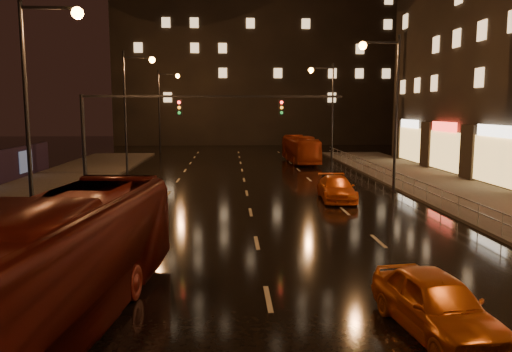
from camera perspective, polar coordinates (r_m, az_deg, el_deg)
The scene contains 9 objects.
ground at distance 30.11m, azimuth -0.94°, elevation -2.60°, with size 140.00×140.00×0.00m, color black.
sidewalk_right at distance 29.09m, azimuth 27.16°, elevation -3.68°, with size 7.00×70.00×0.15m, color #38332D.
building_distant at distance 82.73m, azimuth 0.55°, elevation 16.49°, with size 44.00×16.00×36.00m, color black.
traffic_signal at distance 29.88m, azimuth -10.77°, elevation 6.32°, with size 15.31×0.32×6.20m.
railing_right at distance 30.16m, azimuth 18.96°, elevation -1.28°, with size 0.05×56.00×1.00m.
bus_red at distance 12.93m, azimuth -22.63°, elevation -9.69°, with size 2.79×11.91×3.32m, color #53120B.
bus_curb at distance 50.20m, azimuth 5.09°, elevation 3.05°, with size 2.24×9.59×2.67m, color #9D300F.
taxi_near at distance 13.08m, azimuth 19.94°, elevation -13.58°, with size 1.76×4.39×1.49m, color #D16013.
taxi_far at distance 29.96m, azimuth 9.19°, elevation -1.41°, with size 1.94×4.76×1.38m, color orange.
Camera 1 is at (-1.06, -9.61, 5.40)m, focal length 35.00 mm.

